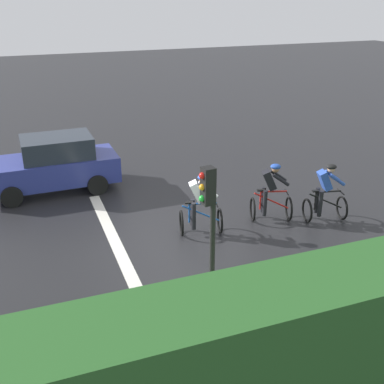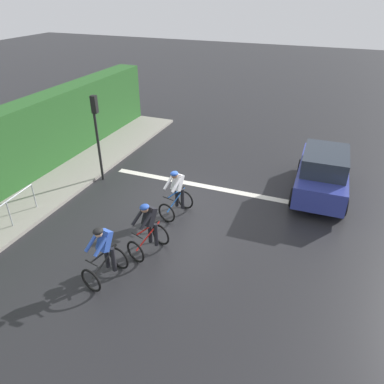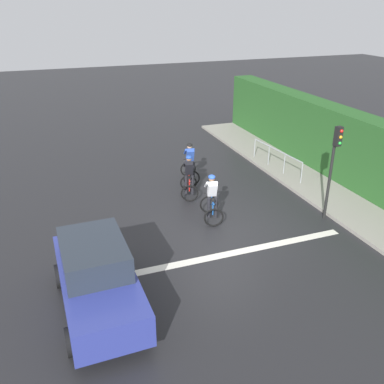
% 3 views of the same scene
% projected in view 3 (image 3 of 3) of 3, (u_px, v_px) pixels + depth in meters
% --- Properties ---
extents(ground_plane, '(80.00, 80.00, 0.00)m').
position_uv_depth(ground_plane, '(222.00, 230.00, 14.13)').
color(ground_plane, black).
extents(sidewalk_kerb, '(2.80, 19.69, 0.12)m').
position_uv_depth(sidewalk_kerb, '(320.00, 184.00, 17.49)').
color(sidewalk_kerb, gray).
rests_on(sidewalk_kerb, ground).
extents(stone_wall_low, '(0.44, 19.69, 0.43)m').
position_uv_depth(stone_wall_low, '(338.00, 178.00, 17.71)').
color(stone_wall_low, gray).
rests_on(stone_wall_low, ground).
extents(hedge_wall, '(1.10, 19.69, 2.94)m').
position_uv_depth(hedge_wall, '(349.00, 149.00, 17.28)').
color(hedge_wall, '#265623').
rests_on(hedge_wall, ground).
extents(road_marking_stop_line, '(7.00, 0.30, 0.01)m').
position_uv_depth(road_marking_stop_line, '(241.00, 251.00, 12.90)').
color(road_marking_stop_line, silver).
rests_on(road_marking_stop_line, ground).
extents(cyclist_lead, '(0.88, 1.19, 1.66)m').
position_uv_depth(cyclist_lead, '(190.00, 164.00, 17.57)').
color(cyclist_lead, black).
rests_on(cyclist_lead, ground).
extents(cyclist_second, '(0.97, 1.23, 1.66)m').
position_uv_depth(cyclist_second, '(189.00, 177.00, 16.21)').
color(cyclist_second, black).
rests_on(cyclist_second, ground).
extents(cyclist_mid, '(0.91, 1.21, 1.66)m').
position_uv_depth(cyclist_mid, '(212.00, 199.00, 14.42)').
color(cyclist_mid, black).
rests_on(cyclist_mid, ground).
extents(car_navy, '(1.94, 4.13, 1.76)m').
position_uv_depth(car_navy, '(97.00, 277.00, 10.23)').
color(car_navy, navy).
rests_on(car_navy, ground).
extents(traffic_light_near_crossing, '(0.22, 0.31, 3.34)m').
position_uv_depth(traffic_light_near_crossing, '(334.00, 159.00, 13.91)').
color(traffic_light_near_crossing, black).
rests_on(traffic_light_near_crossing, ground).
extents(pedestrian_railing_kerbside, '(0.33, 3.57, 1.03)m').
position_uv_depth(pedestrian_railing_kerbside, '(277.00, 155.00, 18.65)').
color(pedestrian_railing_kerbside, '#999EA3').
rests_on(pedestrian_railing_kerbside, ground).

